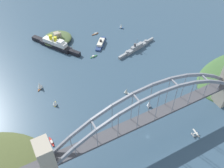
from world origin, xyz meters
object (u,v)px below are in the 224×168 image
(small_boat_4, at_px, (55,103))
(harbor_arch_bridge, at_px, (151,117))
(small_boat_3, at_px, (126,91))
(channel_marker_buoy, at_px, (153,95))
(small_boat_5, at_px, (95,34))
(small_boat_6, at_px, (40,85))
(ocean_liner, at_px, (55,44))
(small_boat_1, at_px, (121,26))
(fort_island_mid_harbor, at_px, (57,38))
(seaplane_taxiing_near_bridge, at_px, (195,134))
(small_boat_0, at_px, (51,142))
(small_boat_2, at_px, (94,56))
(naval_cruiser, at_px, (136,48))
(small_boat_7, at_px, (149,104))
(harbor_ferry_steamer, at_px, (101,43))

(small_boat_4, bearing_deg, harbor_arch_bridge, -50.57)
(small_boat_3, height_order, channel_marker_buoy, small_boat_3)
(small_boat_5, bearing_deg, small_boat_4, -133.10)
(small_boat_6, xyz_separation_m, channel_marker_buoy, (116.74, -76.94, -3.65))
(ocean_liner, relative_size, small_boat_1, 9.32)
(fort_island_mid_harbor, relative_size, small_boat_4, 5.16)
(seaplane_taxiing_near_bridge, xyz_separation_m, small_boat_0, (-135.12, 62.05, -1.03))
(ocean_liner, bearing_deg, seaplane_taxiing_near_bridge, -70.30)
(small_boat_2, relative_size, small_boat_6, 1.11)
(naval_cruiser, height_order, small_boat_7, naval_cruiser)
(harbor_arch_bridge, distance_m, naval_cruiser, 154.16)
(harbor_arch_bridge, relative_size, small_boat_3, 32.80)
(channel_marker_buoy, bearing_deg, small_boat_4, 159.16)
(harbor_ferry_steamer, bearing_deg, small_boat_5, 80.84)
(harbor_arch_bridge, distance_m, fort_island_mid_harbor, 213.32)
(naval_cruiser, distance_m, seaplane_taxiing_near_bridge, 158.12)
(ocean_liner, relative_size, small_boat_5, 6.50)
(naval_cruiser, height_order, small_boat_0, naval_cruiser)
(harbor_arch_bridge, bearing_deg, channel_marker_buoy, 49.44)
(small_boat_2, height_order, small_boat_3, small_boat_3)
(harbor_ferry_steamer, relative_size, seaplane_taxiing_near_bridge, 2.90)
(harbor_arch_bridge, relative_size, channel_marker_buoy, 95.53)
(seaplane_taxiing_near_bridge, bearing_deg, harbor_arch_bridge, 153.62)
(fort_island_mid_harbor, height_order, small_boat_3, fort_island_mid_harbor)
(ocean_liner, relative_size, seaplane_taxiing_near_bridge, 7.10)
(naval_cruiser, bearing_deg, small_boat_7, -114.72)
(harbor_ferry_steamer, relative_size, small_boat_7, 3.75)
(naval_cruiser, distance_m, small_boat_7, 110.82)
(channel_marker_buoy, bearing_deg, harbor_arch_bridge, -130.56)
(naval_cruiser, xyz_separation_m, harbor_ferry_steamer, (-41.08, 35.36, -0.65))
(small_boat_5, bearing_deg, harbor_ferry_steamer, -99.16)
(small_boat_3, bearing_deg, fort_island_mid_harbor, 103.97)
(small_boat_2, relative_size, small_boat_4, 1.33)
(small_boat_6, bearing_deg, ocean_liner, 58.41)
(seaplane_taxiing_near_bridge, relative_size, small_boat_5, 0.92)
(small_boat_3, height_order, small_boat_5, small_boat_3)
(seaplane_taxiing_near_bridge, height_order, small_boat_0, seaplane_taxiing_near_bridge)
(small_boat_3, bearing_deg, naval_cruiser, 49.99)
(harbor_ferry_steamer, height_order, small_boat_5, harbor_ferry_steamer)
(seaplane_taxiing_near_bridge, bearing_deg, harbor_ferry_steamer, 94.56)
(small_boat_1, bearing_deg, naval_cruiser, -98.16)
(small_boat_1, bearing_deg, small_boat_5, 175.71)
(harbor_arch_bridge, xyz_separation_m, small_boat_3, (11.32, 63.82, -29.18))
(fort_island_mid_harbor, distance_m, small_boat_5, 60.05)
(naval_cruiser, distance_m, small_boat_0, 186.38)
(harbor_arch_bridge, bearing_deg, small_boat_7, 54.40)
(small_boat_1, height_order, small_boat_3, small_boat_1)
(harbor_arch_bridge, height_order, channel_marker_buoy, harbor_arch_bridge)
(harbor_ferry_steamer, height_order, small_boat_1, small_boat_1)
(small_boat_1, relative_size, small_boat_6, 0.81)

